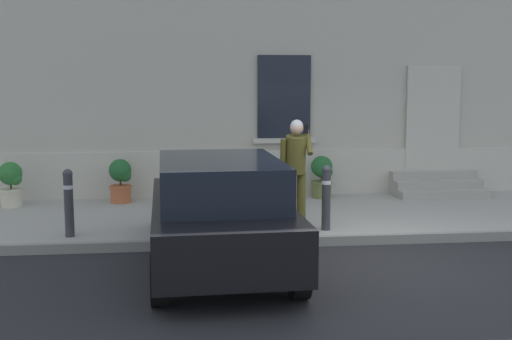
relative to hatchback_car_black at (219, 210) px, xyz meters
name	(u,v)px	position (x,y,z in m)	size (l,w,h in m)	color
ground_plane	(360,262)	(1.97, 0.03, -0.79)	(80.00, 80.00, 0.00)	#232326
sidewalk	(318,215)	(1.97, 2.83, -0.71)	(24.00, 3.60, 0.15)	#99968E
curb_edge	(343,240)	(1.97, 0.97, -0.71)	(24.00, 0.12, 0.15)	gray
building_facade	(296,25)	(1.98, 5.32, 2.94)	(24.00, 1.52, 7.50)	#B2AD9E
entrance_stoop	(436,186)	(4.80, 4.25, -0.45)	(1.85, 0.96, 0.48)	#9E998E
hatchback_car_black	(219,210)	(0.00, 0.00, 0.00)	(1.92, 4.13, 1.50)	black
bollard_near_person	(326,195)	(1.78, 1.38, -0.08)	(0.15, 0.15, 1.04)	#333338
bollard_far_left	(69,200)	(-2.21, 1.38, -0.08)	(0.15, 0.15, 1.04)	#333338
person_on_phone	(295,164)	(1.37, 1.88, 0.36)	(0.51, 0.50, 1.74)	#514C1E
planter_cream	(11,183)	(-3.73, 3.91, -0.18)	(0.44, 0.44, 0.86)	beige
planter_terracotta	(121,180)	(-1.70, 4.12, -0.18)	(0.44, 0.44, 0.86)	#B25B38
planter_charcoal	(225,180)	(0.32, 3.83, -0.18)	(0.44, 0.44, 0.86)	#2D2D30
planter_olive	(322,176)	(2.34, 4.20, -0.18)	(0.44, 0.44, 0.86)	#606B38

